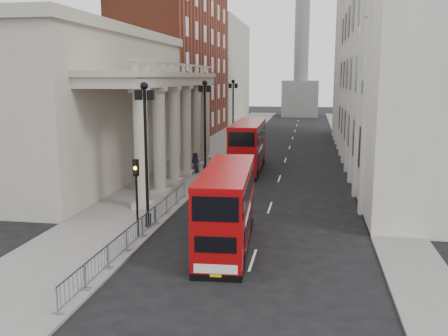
{
  "coord_description": "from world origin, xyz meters",
  "views": [
    {
      "loc": [
        8.58,
        -22.79,
        8.68
      ],
      "look_at": [
        2.84,
        10.0,
        2.63
      ],
      "focal_mm": 40.0,
      "sensor_mm": 36.0,
      "label": 1
    }
  ],
  "objects_px": {
    "monument_column": "(302,44)",
    "traffic_light": "(136,184)",
    "bus_near": "(227,206)",
    "lamp_post_south": "(146,145)",
    "pedestrian_c": "(195,163)",
    "lamp_post_mid": "(205,121)",
    "bus_far": "(248,145)",
    "pedestrian_b": "(158,170)",
    "lamp_post_north": "(233,110)",
    "pedestrian_a": "(160,170)"
  },
  "relations": [
    {
      "from": "traffic_light",
      "to": "bus_near",
      "type": "distance_m",
      "value": 5.03
    },
    {
      "from": "lamp_post_mid",
      "to": "bus_far",
      "type": "relative_size",
      "value": 0.78
    },
    {
      "from": "monument_column",
      "to": "lamp_post_mid",
      "type": "xyz_separation_m",
      "value": [
        -6.6,
        -72.0,
        -11.07
      ]
    },
    {
      "from": "lamp_post_mid",
      "to": "lamp_post_south",
      "type": "bearing_deg",
      "value": -90.0
    },
    {
      "from": "traffic_light",
      "to": "monument_column",
      "type": "bearing_deg",
      "value": 85.87
    },
    {
      "from": "monument_column",
      "to": "bus_far",
      "type": "xyz_separation_m",
      "value": [
        -3.19,
        -68.64,
        -13.59
      ]
    },
    {
      "from": "lamp_post_mid",
      "to": "pedestrian_b",
      "type": "bearing_deg",
      "value": -144.2
    },
    {
      "from": "lamp_post_mid",
      "to": "traffic_light",
      "type": "relative_size",
      "value": 1.93
    },
    {
      "from": "bus_near",
      "to": "pedestrian_c",
      "type": "xyz_separation_m",
      "value": [
        -6.13,
        18.96,
        -1.12
      ]
    },
    {
      "from": "lamp_post_mid",
      "to": "lamp_post_north",
      "type": "height_order",
      "value": "same"
    },
    {
      "from": "lamp_post_south",
      "to": "bus_far",
      "type": "relative_size",
      "value": 0.78
    },
    {
      "from": "pedestrian_b",
      "to": "lamp_post_north",
      "type": "bearing_deg",
      "value": -87.88
    },
    {
      "from": "lamp_post_north",
      "to": "pedestrian_c",
      "type": "bearing_deg",
      "value": -94.12
    },
    {
      "from": "traffic_light",
      "to": "pedestrian_c",
      "type": "xyz_separation_m",
      "value": [
        -1.19,
        18.82,
        -2.07
      ]
    },
    {
      "from": "pedestrian_b",
      "to": "lamp_post_mid",
      "type": "bearing_deg",
      "value": -131.12
    },
    {
      "from": "lamp_post_north",
      "to": "lamp_post_mid",
      "type": "bearing_deg",
      "value": -90.0
    },
    {
      "from": "lamp_post_mid",
      "to": "bus_near",
      "type": "xyz_separation_m",
      "value": [
        5.03,
        -18.16,
        -2.76
      ]
    },
    {
      "from": "traffic_light",
      "to": "bus_near",
      "type": "relative_size",
      "value": 0.44
    },
    {
      "from": "lamp_post_mid",
      "to": "pedestrian_b",
      "type": "xyz_separation_m",
      "value": [
        -3.6,
        -2.6,
        -3.99
      ]
    },
    {
      "from": "pedestrian_a",
      "to": "pedestrian_b",
      "type": "xyz_separation_m",
      "value": [
        -0.24,
        0.2,
        -0.07
      ]
    },
    {
      "from": "lamp_post_south",
      "to": "pedestrian_b",
      "type": "bearing_deg",
      "value": 105.02
    },
    {
      "from": "lamp_post_mid",
      "to": "monument_column",
      "type": "bearing_deg",
      "value": 84.76
    },
    {
      "from": "lamp_post_mid",
      "to": "traffic_light",
      "type": "bearing_deg",
      "value": -89.68
    },
    {
      "from": "bus_near",
      "to": "pedestrian_b",
      "type": "distance_m",
      "value": 17.84
    },
    {
      "from": "lamp_post_north",
      "to": "traffic_light",
      "type": "distance_m",
      "value": 34.07
    },
    {
      "from": "bus_near",
      "to": "bus_far",
      "type": "height_order",
      "value": "bus_far"
    },
    {
      "from": "pedestrian_c",
      "to": "monument_column",
      "type": "bearing_deg",
      "value": 103.01
    },
    {
      "from": "pedestrian_a",
      "to": "pedestrian_b",
      "type": "relative_size",
      "value": 1.08
    },
    {
      "from": "monument_column",
      "to": "pedestrian_b",
      "type": "relative_size",
      "value": 33.81
    },
    {
      "from": "lamp_post_south",
      "to": "bus_far",
      "type": "xyz_separation_m",
      "value": [
        3.41,
        19.36,
        -2.52
      ]
    },
    {
      "from": "lamp_post_south",
      "to": "pedestrian_c",
      "type": "relative_size",
      "value": 4.54
    },
    {
      "from": "lamp_post_south",
      "to": "pedestrian_c",
      "type": "bearing_deg",
      "value": 93.72
    },
    {
      "from": "pedestrian_a",
      "to": "pedestrian_c",
      "type": "distance_m",
      "value": 4.25
    },
    {
      "from": "monument_column",
      "to": "traffic_light",
      "type": "height_order",
      "value": "monument_column"
    },
    {
      "from": "lamp_post_north",
      "to": "bus_near",
      "type": "relative_size",
      "value": 0.86
    },
    {
      "from": "monument_column",
      "to": "bus_far",
      "type": "relative_size",
      "value": 5.08
    },
    {
      "from": "lamp_post_north",
      "to": "pedestrian_a",
      "type": "relative_size",
      "value": 4.8
    },
    {
      "from": "bus_near",
      "to": "bus_far",
      "type": "relative_size",
      "value": 0.91
    },
    {
      "from": "bus_near",
      "to": "pedestrian_b",
      "type": "height_order",
      "value": "bus_near"
    },
    {
      "from": "bus_far",
      "to": "pedestrian_c",
      "type": "distance_m",
      "value": 5.36
    },
    {
      "from": "lamp_post_mid",
      "to": "bus_near",
      "type": "distance_m",
      "value": 19.05
    },
    {
      "from": "bus_near",
      "to": "pedestrian_a",
      "type": "height_order",
      "value": "bus_near"
    },
    {
      "from": "bus_far",
      "to": "pedestrian_b",
      "type": "xyz_separation_m",
      "value": [
        -7.01,
        -5.96,
        -1.47
      ]
    },
    {
      "from": "lamp_post_mid",
      "to": "bus_near",
      "type": "height_order",
      "value": "lamp_post_mid"
    },
    {
      "from": "traffic_light",
      "to": "bus_far",
      "type": "xyz_separation_m",
      "value": [
        3.31,
        21.38,
        -0.71
      ]
    },
    {
      "from": "lamp_post_mid",
      "to": "bus_far",
      "type": "xyz_separation_m",
      "value": [
        3.41,
        3.36,
        -2.52
      ]
    },
    {
      "from": "monument_column",
      "to": "bus_near",
      "type": "xyz_separation_m",
      "value": [
        -1.57,
        -90.16,
        -13.83
      ]
    },
    {
      "from": "bus_near",
      "to": "lamp_post_mid",
      "type": "bearing_deg",
      "value": 101.89
    },
    {
      "from": "lamp_post_north",
      "to": "pedestrian_c",
      "type": "relative_size",
      "value": 4.54
    },
    {
      "from": "bus_far",
      "to": "pedestrian_b",
      "type": "height_order",
      "value": "bus_far"
    }
  ]
}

